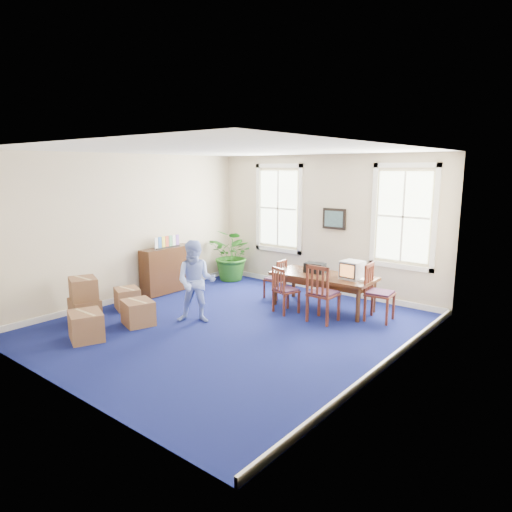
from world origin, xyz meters
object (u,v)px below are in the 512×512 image
Objects in this scene: chair_near_left at (286,290)px; crt_tv at (352,270)px; man at (196,282)px; cardboard_boxes at (96,300)px; potted_plant at (233,255)px; conference_table at (323,291)px; credenza at (168,270)px.

crt_tv is at bearing -125.83° from chair_near_left.
man reaches higher than cardboard_boxes.
cardboard_boxes is at bearing -86.28° from potted_plant.
man is 0.98× the size of cardboard_boxes.
conference_table is at bearing -11.63° from potted_plant.
credenza is at bearing 27.19° from chair_near_left.
chair_near_left is at bearing 19.88° from man.
cardboard_boxes is (0.69, -2.31, -0.07)m from credenza.
chair_near_left is at bearing -123.15° from conference_table.
credenza is at bearing -102.84° from potted_plant.
potted_plant is 0.84× the size of cardboard_boxes.
credenza is at bearing 115.58° from man.
potted_plant is 4.16m from cardboard_boxes.
man is at bearing 42.10° from cardboard_boxes.
chair_near_left is at bearing 49.65° from cardboard_boxes.
chair_near_left is at bearing -139.64° from crt_tv.
man is (-2.05, -2.31, -0.12)m from crt_tv.
credenza is 1.90m from potted_plant.
man is 3.34m from potted_plant.
potted_plant is at bearing 82.27° from man.
chair_near_left is 0.60× the size of man.
conference_table is 1.32× the size of cardboard_boxes.
potted_plant reaches higher than chair_near_left.
credenza is 1.00× the size of potted_plant.
crt_tv is at bearing 11.02° from man.
crt_tv is 1.38m from chair_near_left.
man is 1.17× the size of credenza.
crt_tv is at bearing 2.21° from conference_table.
potted_plant is (-2.64, 1.36, 0.20)m from chair_near_left.
crt_tv reaches higher than cardboard_boxes.
potted_plant is at bearing -9.00° from chair_near_left.
credenza is 0.84× the size of cardboard_boxes.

